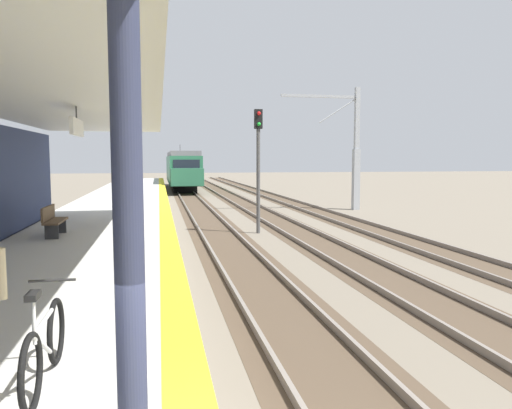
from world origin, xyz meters
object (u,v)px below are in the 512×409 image
approaching_train (182,168)px  rail_signal_post (258,158)px  bicycle_beside_commuter (45,347)px  catenary_pylon_far_side (352,151)px  platform_bench (53,220)px

approaching_train → rail_signal_post: bearing=-86.9°
bicycle_beside_commuter → catenary_pylon_far_side: size_ratio=0.24×
catenary_pylon_far_side → platform_bench: catenary_pylon_far_side is taller
approaching_train → platform_bench: size_ratio=12.25×
bicycle_beside_commuter → catenary_pylon_far_side: 27.11m
bicycle_beside_commuter → rail_signal_post: size_ratio=0.35×
bicycle_beside_commuter → platform_bench: 10.30m
approaching_train → bicycle_beside_commuter: (-3.53, -47.32, -0.88)m
catenary_pylon_far_side → platform_bench: size_ratio=4.69×
catenary_pylon_far_side → bicycle_beside_commuter: bearing=-118.3°
bicycle_beside_commuter → approaching_train: bearing=85.7°
rail_signal_post → catenary_pylon_far_side: bearing=48.1°
bicycle_beside_commuter → rail_signal_post: bearing=71.1°
bicycle_beside_commuter → catenary_pylon_far_side: catenary_pylon_far_side is taller
platform_bench → bicycle_beside_commuter: bearing=-79.3°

